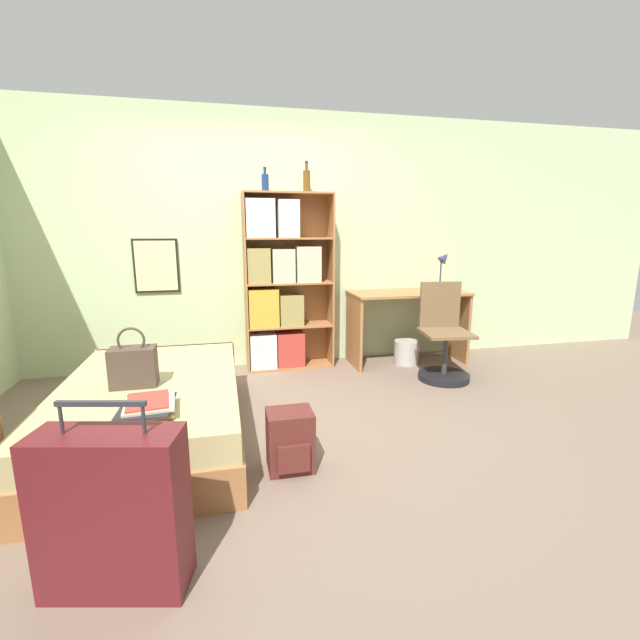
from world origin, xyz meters
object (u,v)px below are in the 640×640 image
bookcase (280,286)px  backpack (290,441)px  book_stack_on_bed (149,407)px  desk_chair (443,348)px  handbag (133,366)px  bottle_brown (307,181)px  bottle_green (265,182)px  desk_lamp (443,264)px  waste_bin (406,352)px  desk (407,314)px  suitcase (113,512)px  bed (153,409)px

bookcase → backpack: bearing=-96.2°
book_stack_on_bed → desk_chair: size_ratio=0.38×
handbag → bottle_brown: 2.46m
bottle_brown → book_stack_on_bed: bearing=-123.0°
bookcase → bottle_green: bottle_green is taller
book_stack_on_bed → desk_lamp: size_ratio=0.82×
waste_bin → desk: bearing=71.0°
bottle_brown → waste_bin: (1.06, -0.18, -1.78)m
suitcase → backpack: suitcase is taller
desk → desk_chair: (0.13, -0.57, -0.24)m
desk_lamp → desk_chair: bearing=-114.8°
handbag → desk: (2.52, 1.36, -0.02)m
suitcase → desk: (2.39, 2.57, 0.20)m
suitcase → bottle_brown: 3.38m
bookcase → desk_chair: (1.49, -0.69, -0.57)m
bookcase → bottle_brown: size_ratio=6.03×
desk_lamp → waste_bin: bearing=-175.8°
bed → waste_bin: (2.42, 1.20, -0.09)m
suitcase → desk: suitcase is taller
bed → desk_lamp: size_ratio=4.25×
desk → desk_lamp: (0.38, -0.03, 0.53)m
suitcase → bottle_brown: size_ratio=2.70×
book_stack_on_bed → bookcase: 2.25m
bed → desk: bearing=27.3°
handbag → desk_chair: desk_chair is taller
bookcase → backpack: 2.10m
bottle_green → desk_lamp: bottle_green is taller
bottle_green → suitcase: bearing=-108.7°
waste_bin → bottle_green: bearing=173.8°
desk_lamp → backpack: size_ratio=1.19×
backpack → waste_bin: (1.56, 1.80, -0.06)m
bed → desk: desk is taller
book_stack_on_bed → desk_chair: bearing=27.3°
book_stack_on_bed → desk: bearing=38.1°
handbag → desk_chair: 2.77m
book_stack_on_bed → suitcase: (-0.03, -0.72, -0.13)m
bookcase → desk: (1.36, -0.12, -0.33)m
bed → book_stack_on_bed: (0.08, -0.59, 0.26)m
bed → bookcase: (1.08, 1.38, 0.66)m
bottle_green → desk: 2.00m
handbag → bottle_green: (1.03, 1.46, 1.31)m
bottle_green → waste_bin: bearing=-6.2°
suitcase → bottle_brown: bearing=64.0°
bed → bottle_brown: bottle_brown is taller
suitcase → desk_lamp: desk_lamp is taller
bottle_green → bed: bearing=-124.9°
bottle_green → desk_chair: bearing=-22.7°
bookcase → suitcase: bearing=-111.0°
bed → book_stack_on_bed: 0.65m
desk → waste_bin: size_ratio=4.70×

